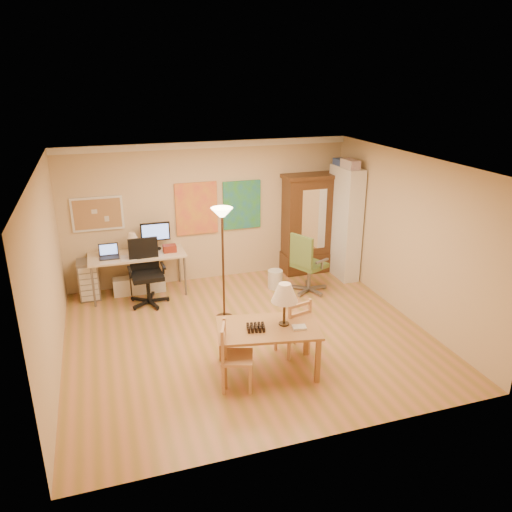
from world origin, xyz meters
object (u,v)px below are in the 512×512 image
object	(u,v)px
office_chair_black	(148,287)
office_chair_green	(308,277)
computer_desk	(140,269)
armoire	(309,230)
bookshelf	(344,223)
dining_table	(274,317)

from	to	relation	value
office_chair_black	office_chair_green	distance (m)	2.92
computer_desk	office_chair_green	bearing A→B (deg)	-17.22
computer_desk	armoire	distance (m)	3.43
armoire	computer_desk	bearing A→B (deg)	-178.66
office_chair_green	bookshelf	xyz separation A→B (m)	(0.99, 0.56, 0.79)
computer_desk	office_chair_green	xyz separation A→B (m)	(2.97, -0.92, -0.17)
office_chair_green	bookshelf	world-z (taller)	bookshelf
office_chair_black	armoire	distance (m)	3.42
bookshelf	armoire	bearing A→B (deg)	141.89
dining_table	office_chair_black	xyz separation A→B (m)	(-1.40, 2.70, -0.50)
dining_table	office_chair_green	world-z (taller)	dining_table
armoire	bookshelf	world-z (taller)	bookshelf
computer_desk	bookshelf	world-z (taller)	bookshelf
dining_table	office_chair_green	bearing A→B (deg)	56.63
bookshelf	office_chair_green	bearing A→B (deg)	-150.62
dining_table	office_chair_black	bearing A→B (deg)	117.38
dining_table	office_chair_black	distance (m)	3.08
office_chair_green	armoire	xyz separation A→B (m)	(0.43, 1.00, 0.57)
dining_table	office_chair_green	size ratio (longest dim) A/B	1.29
dining_table	bookshelf	world-z (taller)	bookshelf
bookshelf	dining_table	bearing A→B (deg)	-131.35
armoire	bookshelf	xyz separation A→B (m)	(0.56, -0.44, 0.22)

